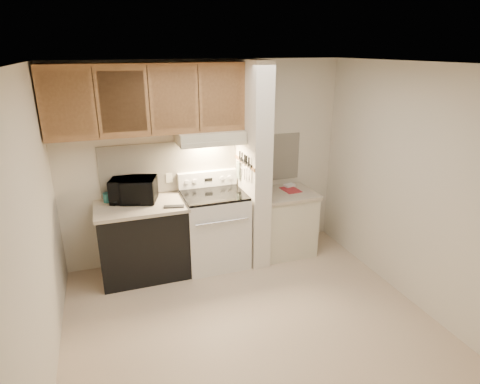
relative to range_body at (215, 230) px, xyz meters
name	(u,v)px	position (x,y,z in m)	size (l,w,h in m)	color
floor	(246,314)	(0.00, -1.16, -0.46)	(3.60, 3.60, 0.00)	#CBB194
ceiling	(247,63)	(0.00, -1.16, 2.04)	(3.60, 3.60, 0.00)	white
wall_back	(206,162)	(0.00, 0.34, 0.79)	(3.60, 0.02, 2.50)	beige
wall_left	(35,230)	(-1.80, -1.16, 0.79)	(0.02, 3.00, 2.50)	beige
wall_right	(403,183)	(1.80, -1.16, 0.79)	(0.02, 3.00, 2.50)	beige
backsplash	(206,164)	(0.00, 0.33, 0.78)	(2.60, 0.02, 0.63)	#F3E7CC
range_body	(215,230)	(0.00, 0.00, 0.00)	(0.76, 0.65, 0.92)	silver
oven_window	(222,237)	(0.00, -0.32, 0.04)	(0.50, 0.01, 0.30)	black
oven_handle	(222,222)	(0.00, -0.35, 0.26)	(0.02, 0.02, 0.65)	silver
cooktop	(214,194)	(0.00, 0.00, 0.48)	(0.74, 0.64, 0.03)	black
range_backguard	(208,179)	(0.00, 0.28, 0.59)	(0.76, 0.08, 0.20)	silver
range_display	(208,180)	(0.00, 0.24, 0.59)	(0.10, 0.01, 0.04)	black
range_knob_left_outer	(187,182)	(-0.28, 0.24, 0.59)	(0.05, 0.05, 0.02)	silver
range_knob_left_inner	(195,181)	(-0.18, 0.24, 0.59)	(0.05, 0.05, 0.02)	silver
range_knob_right_inner	(222,178)	(0.18, 0.24, 0.59)	(0.05, 0.05, 0.02)	silver
range_knob_right_outer	(230,177)	(0.28, 0.24, 0.59)	(0.05, 0.05, 0.02)	silver
dishwasher_front	(144,242)	(-0.88, 0.01, -0.03)	(1.00, 0.63, 0.87)	black
left_countertop	(140,206)	(-0.88, 0.01, 0.43)	(1.04, 0.67, 0.04)	#B8A890
spoon_rest	(174,206)	(-0.52, -0.19, 0.46)	(0.23, 0.07, 0.02)	black
teal_jar	(107,197)	(-1.23, 0.23, 0.51)	(0.10, 0.10, 0.11)	#22696D
outlet	(169,178)	(-0.48, 0.32, 0.64)	(0.08, 0.01, 0.12)	beige
microwave	(134,190)	(-0.93, 0.15, 0.59)	(0.51, 0.35, 0.28)	black
partition_pillar	(253,166)	(0.51, -0.01, 0.79)	(0.22, 0.70, 2.50)	silver
pillar_trim	(244,163)	(0.39, -0.01, 0.84)	(0.01, 0.70, 0.04)	#97663B
knife_strip	(245,162)	(0.39, -0.06, 0.86)	(0.02, 0.42, 0.04)	black
knife_blade_a	(249,174)	(0.38, -0.23, 0.76)	(0.01, 0.04, 0.16)	silver
knife_handle_a	(249,162)	(0.38, -0.21, 0.91)	(0.02, 0.02, 0.10)	black
knife_blade_b	(247,173)	(0.38, -0.14, 0.75)	(0.01, 0.04, 0.18)	silver
knife_handle_b	(246,160)	(0.38, -0.12, 0.91)	(0.02, 0.02, 0.10)	black
knife_blade_c	(245,172)	(0.38, -0.06, 0.74)	(0.01, 0.04, 0.20)	silver
knife_handle_c	(245,159)	(0.38, -0.07, 0.91)	(0.02, 0.02, 0.10)	black
knife_blade_d	(242,169)	(0.38, 0.03, 0.76)	(0.01, 0.04, 0.16)	silver
knife_handle_d	(242,157)	(0.38, 0.03, 0.91)	(0.02, 0.02, 0.10)	black
knife_blade_e	(240,167)	(0.38, 0.11, 0.75)	(0.01, 0.04, 0.18)	silver
knife_handle_e	(240,155)	(0.38, 0.11, 0.91)	(0.02, 0.02, 0.10)	black
oven_mitt	(239,170)	(0.38, 0.17, 0.70)	(0.03, 0.09, 0.22)	gray
right_cab_base	(285,223)	(0.97, -0.01, -0.06)	(0.70, 0.60, 0.81)	beige
right_countertop	(286,194)	(0.97, -0.01, 0.37)	(0.74, 0.64, 0.04)	#B8A890
red_folder	(291,190)	(1.06, 0.05, 0.39)	(0.20, 0.27, 0.01)	#A1272D
white_box	(289,186)	(1.11, 0.17, 0.41)	(0.14, 0.09, 0.04)	white
range_hood	(210,137)	(0.00, 0.12, 1.17)	(0.78, 0.44, 0.15)	beige
hood_lip	(215,144)	(0.00, -0.08, 1.12)	(0.78, 0.04, 0.06)	beige
upper_cabinets	(147,99)	(-0.69, 0.17, 1.62)	(2.18, 0.33, 0.77)	#97663B
cab_door_a	(67,104)	(-1.51, 0.01, 1.62)	(0.46, 0.01, 0.63)	#97663B
cab_gap_a	(95,103)	(-1.23, 0.01, 1.62)	(0.01, 0.01, 0.73)	black
cab_door_b	(123,102)	(-0.96, 0.01, 1.62)	(0.46, 0.01, 0.63)	#97663B
cab_gap_b	(149,101)	(-0.69, 0.01, 1.62)	(0.01, 0.01, 0.73)	black
cab_door_c	(174,100)	(-0.42, 0.01, 1.62)	(0.46, 0.01, 0.63)	#97663B
cab_gap_c	(199,99)	(-0.14, 0.01, 1.62)	(0.01, 0.01, 0.73)	black
cab_door_d	(222,98)	(0.13, 0.01, 1.62)	(0.46, 0.01, 0.63)	#97663B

